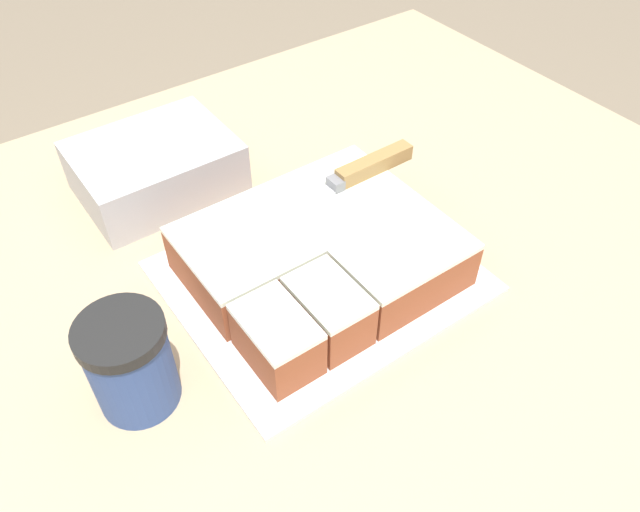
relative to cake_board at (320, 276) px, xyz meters
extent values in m
cube|color=tan|center=(-0.04, 0.01, -0.46)|extent=(1.40, 1.10, 0.91)
cube|color=silver|center=(0.00, 0.00, 0.00)|extent=(0.37, 0.32, 0.01)
cube|color=#994C2D|center=(0.00, 0.05, 0.03)|extent=(0.31, 0.16, 0.06)
cube|color=white|center=(0.00, 0.05, 0.07)|extent=(0.31, 0.16, 0.01)
cube|color=#994C2D|center=(0.07, -0.08, 0.03)|extent=(0.16, 0.10, 0.06)
cube|color=white|center=(0.07, -0.08, 0.07)|extent=(0.16, 0.10, 0.01)
cube|color=#994C2D|center=(-0.12, -0.08, 0.03)|extent=(0.07, 0.10, 0.06)
cube|color=white|center=(-0.12, -0.08, 0.07)|extent=(0.07, 0.10, 0.01)
cube|color=#994C2D|center=(-0.05, -0.08, 0.03)|extent=(0.07, 0.10, 0.06)
cube|color=white|center=(-0.05, -0.08, 0.07)|extent=(0.07, 0.10, 0.01)
cube|color=silver|center=(-0.01, 0.06, 0.07)|extent=(0.18, 0.02, 0.00)
cube|color=slate|center=(0.07, 0.06, 0.08)|extent=(0.02, 0.02, 0.02)
cube|color=olive|center=(0.14, 0.07, 0.08)|extent=(0.12, 0.02, 0.02)
cylinder|color=#334C8C|center=(-0.27, -0.03, 0.05)|extent=(0.09, 0.09, 0.11)
cylinder|color=black|center=(-0.27, -0.03, 0.11)|extent=(0.09, 0.09, 0.01)
cube|color=#B2B2B7|center=(-0.09, 0.29, 0.04)|extent=(0.22, 0.17, 0.08)
camera|label=1|loc=(-0.33, -0.46, 0.59)|focal=35.00mm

